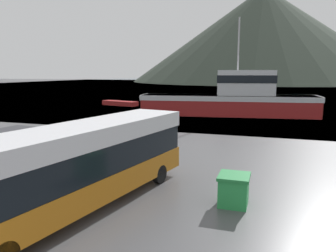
# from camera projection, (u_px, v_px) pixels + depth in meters

# --- Properties ---
(water_surface) EXTENTS (240.00, 240.00, 0.00)m
(water_surface) POSITION_uv_depth(u_px,v_px,m) (258.00, 84.00, 141.34)
(water_surface) COLOR slate
(water_surface) RESTS_ON ground
(hill_backdrop) EXTENTS (143.06, 143.06, 50.75)m
(hill_backdrop) POSITION_uv_depth(u_px,v_px,m) (262.00, 35.00, 180.95)
(hill_backdrop) COLOR #333D33
(hill_backdrop) RESTS_ON ground
(tour_bus) EXTENTS (4.68, 11.95, 3.30)m
(tour_bus) POSITION_uv_depth(u_px,v_px,m) (81.00, 163.00, 12.49)
(tour_bus) COLOR #B26614
(tour_bus) RESTS_ON ground
(delivery_van) EXTENTS (2.66, 6.38, 2.44)m
(delivery_van) POSITION_uv_depth(u_px,v_px,m) (9.00, 154.00, 16.17)
(delivery_van) COLOR #2D2D33
(delivery_van) RESTS_ON ground
(fishing_boat) EXTENTS (21.59, 7.08, 11.64)m
(fishing_boat) POSITION_uv_depth(u_px,v_px,m) (232.00, 99.00, 40.07)
(fishing_boat) COLOR maroon
(fishing_boat) RESTS_ON water_surface
(storage_bin) EXTENTS (1.22, 1.33, 1.25)m
(storage_bin) POSITION_uv_depth(u_px,v_px,m) (234.00, 190.00, 13.12)
(storage_bin) COLOR green
(storage_bin) RESTS_ON ground
(small_boat) EXTENTS (6.41, 3.22, 0.71)m
(small_boat) POSITION_uv_depth(u_px,v_px,m) (120.00, 103.00, 52.16)
(small_boat) COLOR maroon
(small_boat) RESTS_ON water_surface
(mooring_bollard) EXTENTS (0.46, 0.46, 1.00)m
(mooring_bollard) POSITION_uv_depth(u_px,v_px,m) (112.00, 125.00, 29.57)
(mooring_bollard) COLOR black
(mooring_bollard) RESTS_ON ground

